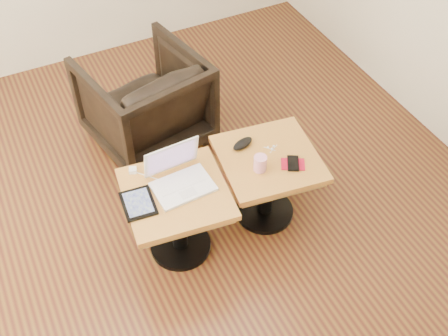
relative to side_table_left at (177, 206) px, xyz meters
name	(u,v)px	position (x,y,z in m)	size (l,w,h in m)	color
room_shell	(129,79)	(-0.17, -0.03, 0.97)	(4.52, 4.52, 2.71)	#411C13
side_table_left	(177,206)	(0.00, 0.00, 0.00)	(0.62, 0.62, 0.51)	black
side_table_right	(268,172)	(0.59, 0.01, 0.00)	(0.63, 0.63, 0.51)	black
laptop	(179,177)	(0.05, 0.05, 0.17)	(0.33, 0.29, 0.23)	white
tablet	(138,203)	(-0.21, 0.00, 0.14)	(0.19, 0.23, 0.02)	black
charging_adapter	(133,170)	(-0.16, 0.24, 0.14)	(0.04, 0.04, 0.02)	white
glasses_case	(243,144)	(0.49, 0.15, 0.15)	(0.14, 0.06, 0.04)	black
striped_cup	(260,163)	(0.50, -0.06, 0.18)	(0.08, 0.08, 0.10)	#D53371
earbuds_tangle	(271,148)	(0.64, 0.06, 0.13)	(0.07, 0.05, 0.01)	white
phone_on_sleeve	(293,164)	(0.68, -0.11, 0.13)	(0.16, 0.15, 0.02)	maroon
armchair	(145,101)	(0.18, 1.00, -0.04)	(0.74, 0.76, 0.69)	black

